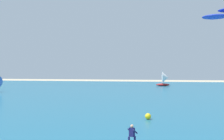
% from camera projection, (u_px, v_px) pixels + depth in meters
% --- Properties ---
extents(ocean, '(160.00, 90.00, 0.10)m').
position_uv_depth(ocean, '(130.00, 95.00, 51.60)').
color(ocean, '#1E607F').
rests_on(ocean, ground).
extents(sailboat_leading, '(3.95, 3.33, 4.67)m').
position_uv_depth(sailboat_leading, '(165.00, 79.00, 73.85)').
color(sailboat_leading, maroon).
rests_on(sailboat_leading, ocean).
extents(marker_buoy, '(0.64, 0.64, 0.64)m').
position_uv_depth(marker_buoy, '(148.00, 116.00, 27.18)').
color(marker_buoy, yellow).
rests_on(marker_buoy, ocean).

